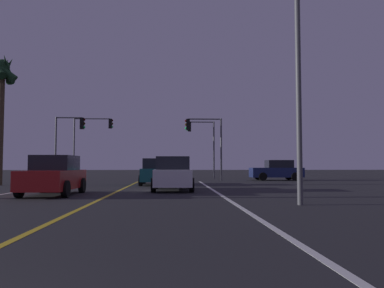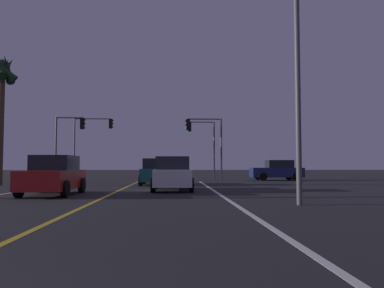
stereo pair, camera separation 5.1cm
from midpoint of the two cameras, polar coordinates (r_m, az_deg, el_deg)
name	(u,v)px [view 1 (the left image)]	position (r m, az deg, el deg)	size (l,w,h in m)	color
lane_edge_right	(234,203)	(13.00, 6.18, -8.79)	(0.16, 34.16, 0.01)	silver
lane_center_divider	(91,204)	(13.14, -15.04, -8.64)	(0.16, 34.16, 0.01)	gold
car_oncoming	(54,176)	(17.47, -20.05, -4.49)	(2.02, 4.30, 1.70)	black
car_crossing_side	(277,171)	(32.97, 12.54, -3.90)	(4.30, 2.02, 1.70)	black
car_lead_same_lane	(173,174)	(19.29, -2.98, -4.53)	(2.02, 4.30, 1.70)	black
car_ahead_far	(156,172)	(24.90, -5.43, -4.22)	(2.02, 4.30, 1.70)	black
traffic_light_near_right	(203,134)	(30.56, 1.66, 1.47)	(2.99, 0.36, 5.03)	#4C4C51
traffic_light_near_left	(70,134)	(31.55, -17.85, 1.47)	(2.35, 0.36, 5.08)	#4C4C51
traffic_light_far_right	(201,136)	(36.06, 1.34, 1.15)	(2.64, 0.36, 5.42)	#4C4C51
traffic_light_far_left	(93,134)	(36.78, -14.69, 1.52)	(3.67, 0.36, 5.67)	#4C4C51
street_lamp_right_near	(279,39)	(13.25, 12.86, 15.07)	(2.72, 0.44, 8.54)	#4C4C51
palm_tree_left_mid	(2,80)	(27.57, -26.60, 8.56)	(2.09, 2.05, 8.42)	#473826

